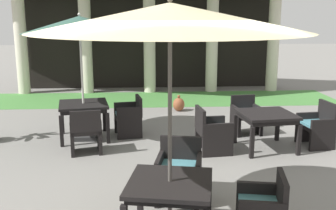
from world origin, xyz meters
TOP-DOWN VIEW (x-y plane):
  - lawn_strip at (0.00, 7.59)m, footprint 11.23×2.28m
  - patio_table_near_foreground at (2.12, 2.80)m, footprint 1.08×1.08m
  - patio_chair_near_foreground_west at (1.06, 2.68)m, footprint 0.65×0.66m
  - patio_chair_near_foreground_east at (3.19, 2.93)m, footprint 0.60×0.69m
  - patio_chair_near_foreground_north at (2.00, 3.86)m, footprint 0.62×0.62m
  - patio_table_mid_left at (0.08, -0.29)m, footprint 1.09×1.09m
  - patio_umbrella_mid_left at (0.08, -0.29)m, footprint 2.91×2.91m
  - patio_chair_mid_left_north at (0.27, 0.73)m, footprint 0.70×0.69m
  - patio_table_mid_right at (-1.45, 3.69)m, footprint 1.13×1.13m
  - patio_umbrella_mid_right at (-1.45, 3.69)m, footprint 2.28×2.28m
  - patio_chair_mid_right_east at (-0.52, 3.86)m, footprint 0.62×0.67m
  - patio_chair_mid_right_south at (-1.29, 2.76)m, footprint 0.64×0.59m
  - terracotta_urn at (0.73, 6.01)m, footprint 0.31×0.31m

SIDE VIEW (x-z plane):
  - lawn_strip at x=0.00m, z-range 0.00..0.01m
  - terracotta_urn at x=0.73m, z-range -0.04..0.40m
  - patio_chair_near_foreground_north at x=2.00m, z-range -0.02..0.79m
  - patio_chair_near_foreground_west at x=1.06m, z-range -0.04..0.83m
  - patio_chair_near_foreground_east at x=3.19m, z-range -0.04..0.84m
  - patio_chair_mid_right_east at x=-0.52m, z-range -0.01..0.83m
  - patio_chair_mid_left_north at x=0.27m, z-range -0.02..0.84m
  - patio_chair_mid_right_south at x=-1.29m, z-range -0.02..0.84m
  - patio_table_near_foreground at x=2.12m, z-range 0.26..0.97m
  - patio_table_mid_left at x=0.08m, z-range 0.26..0.98m
  - patio_table_mid_right at x=-1.45m, z-range 0.28..1.03m
  - patio_umbrella_mid_right at x=-1.45m, z-range 1.03..3.60m
  - patio_umbrella_mid_left at x=0.08m, z-range 1.14..3.86m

